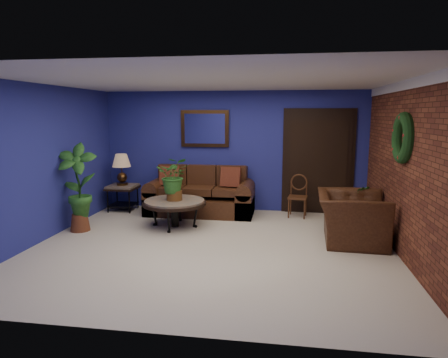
# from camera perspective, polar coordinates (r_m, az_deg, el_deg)

# --- Properties ---
(floor) EXTENTS (5.50, 5.50, 0.00)m
(floor) POSITION_cam_1_polar(r_m,az_deg,el_deg) (6.25, -1.71, -9.67)
(floor) COLOR beige
(floor) RESTS_ON ground
(wall_back) EXTENTS (5.50, 0.04, 2.50)m
(wall_back) POSITION_cam_1_polar(r_m,az_deg,el_deg) (8.41, 1.34, 3.99)
(wall_back) COLOR navy
(wall_back) RESTS_ON ground
(wall_left) EXTENTS (0.04, 5.00, 2.50)m
(wall_left) POSITION_cam_1_polar(r_m,az_deg,el_deg) (7.00, -24.51, 2.07)
(wall_left) COLOR navy
(wall_left) RESTS_ON ground
(wall_right_brick) EXTENTS (0.04, 5.00, 2.50)m
(wall_right_brick) POSITION_cam_1_polar(r_m,az_deg,el_deg) (6.09, 24.58, 1.10)
(wall_right_brick) COLOR brown
(wall_right_brick) RESTS_ON ground
(ceiling) EXTENTS (5.50, 5.00, 0.02)m
(ceiling) POSITION_cam_1_polar(r_m,az_deg,el_deg) (5.92, -1.83, 13.85)
(ceiling) COLOR silver
(ceiling) RESTS_ON wall_back
(crown_molding) EXTENTS (0.03, 5.00, 0.14)m
(crown_molding) POSITION_cam_1_polar(r_m,az_deg,el_deg) (6.05, 25.08, 12.24)
(crown_molding) COLOR white
(crown_molding) RESTS_ON wall_right_brick
(wall_mirror) EXTENTS (1.02, 0.06, 0.77)m
(wall_mirror) POSITION_cam_1_polar(r_m,az_deg,el_deg) (8.44, -2.76, 7.20)
(wall_mirror) COLOR #482C13
(wall_mirror) RESTS_ON wall_back
(closet_door) EXTENTS (1.44, 0.06, 2.18)m
(closet_door) POSITION_cam_1_polar(r_m,az_deg,el_deg) (8.36, 13.30, 2.33)
(closet_door) COLOR black
(closet_door) RESTS_ON wall_back
(wreath) EXTENTS (0.16, 0.72, 0.72)m
(wreath) POSITION_cam_1_polar(r_m,az_deg,el_deg) (6.08, 24.20, 5.38)
(wreath) COLOR black
(wreath) RESTS_ON wall_right_brick
(sofa) EXTENTS (2.17, 0.94, 0.98)m
(sofa) POSITION_cam_1_polar(r_m,az_deg,el_deg) (8.25, -3.31, -2.67)
(sofa) COLOR #492815
(sofa) RESTS_ON ground
(coffee_table) EXTENTS (1.14, 1.14, 0.49)m
(coffee_table) POSITION_cam_1_polar(r_m,az_deg,el_deg) (7.27, -7.09, -3.46)
(coffee_table) COLOR #56524C
(coffee_table) RESTS_ON ground
(end_table) EXTENTS (0.60, 0.60, 0.54)m
(end_table) POSITION_cam_1_polar(r_m,az_deg,el_deg) (8.70, -14.28, -1.67)
(end_table) COLOR #56524C
(end_table) RESTS_ON ground
(table_lamp) EXTENTS (0.38, 0.38, 0.63)m
(table_lamp) POSITION_cam_1_polar(r_m,az_deg,el_deg) (8.62, -14.42, 1.85)
(table_lamp) COLOR #482C13
(table_lamp) RESTS_ON end_table
(side_chair) EXTENTS (0.40, 0.40, 0.84)m
(side_chair) POSITION_cam_1_polar(r_m,az_deg,el_deg) (8.07, 10.54, -1.95)
(side_chair) COLOR #512917
(side_chair) RESTS_ON ground
(armchair) EXTENTS (1.11, 1.26, 0.78)m
(armchair) POSITION_cam_1_polar(r_m,az_deg,el_deg) (6.70, 17.73, -5.31)
(armchair) COLOR #492815
(armchair) RESTS_ON ground
(coffee_plant) EXTENTS (0.64, 0.58, 0.78)m
(coffee_plant) POSITION_cam_1_polar(r_m,az_deg,el_deg) (7.18, -7.17, 0.33)
(coffee_plant) COLOR brown
(coffee_plant) RESTS_ON coffee_table
(floor_plant) EXTENTS (0.39, 0.32, 0.83)m
(floor_plant) POSITION_cam_1_polar(r_m,az_deg,el_deg) (7.25, 18.65, -3.94)
(floor_plant) COLOR brown
(floor_plant) RESTS_ON ground
(tall_plant) EXTENTS (0.75, 0.57, 1.54)m
(tall_plant) POSITION_cam_1_polar(r_m,az_deg,el_deg) (7.33, -20.17, -0.66)
(tall_plant) COLOR brown
(tall_plant) RESTS_ON ground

